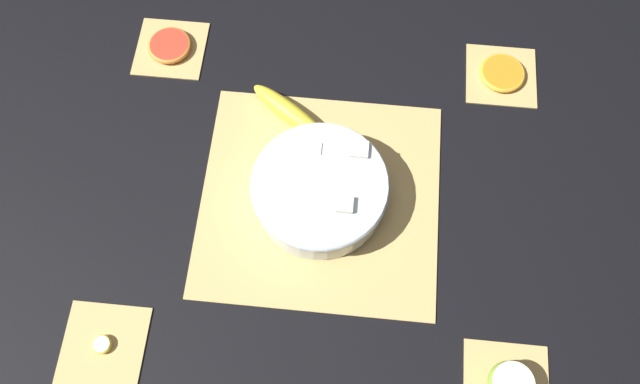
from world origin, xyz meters
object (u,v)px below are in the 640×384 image
at_px(whole_banana, 291,113).
at_px(grapefruit_slice, 170,46).
at_px(fruit_salad_bowl, 321,190).
at_px(banana_coin_single, 102,344).
at_px(orange_slice_whole, 502,73).
at_px(apple_half, 511,384).

xyz_separation_m(whole_banana, grapefruit_slice, (-0.26, 0.14, -0.01)).
relative_size(fruit_salad_bowl, grapefruit_slice, 2.77).
distance_m(whole_banana, banana_coin_single, 0.52).
bearing_deg(orange_slice_whole, fruit_salad_bowl, -138.20).
bearing_deg(orange_slice_whole, apple_half, -90.00).
relative_size(fruit_salad_bowl, banana_coin_single, 7.46).
xyz_separation_m(whole_banana, orange_slice_whole, (0.40, 0.14, -0.01)).
bearing_deg(whole_banana, fruit_salad_bowl, -65.54).
bearing_deg(fruit_salad_bowl, orange_slice_whole, 41.80).
xyz_separation_m(banana_coin_single, grapefruit_slice, (0.00, 0.58, 0.00)).
bearing_deg(apple_half, whole_banana, 131.61).
bearing_deg(whole_banana, apple_half, -48.39).
bearing_deg(orange_slice_whole, banana_coin_single, -138.27).
bearing_deg(apple_half, banana_coin_single, 180.00).
bearing_deg(grapefruit_slice, orange_slice_whole, 0.00).
height_order(whole_banana, banana_coin_single, whole_banana).
xyz_separation_m(whole_banana, banana_coin_single, (-0.26, -0.45, -0.01)).
xyz_separation_m(fruit_salad_bowl, whole_banana, (-0.07, 0.16, -0.02)).
bearing_deg(apple_half, fruit_salad_bowl, 138.19).
distance_m(fruit_salad_bowl, banana_coin_single, 0.44).
xyz_separation_m(apple_half, banana_coin_single, (-0.66, 0.00, -0.02)).
relative_size(fruit_salad_bowl, apple_half, 3.34).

